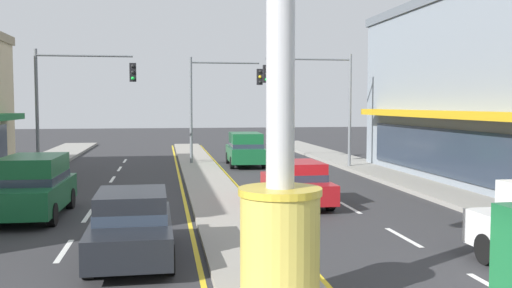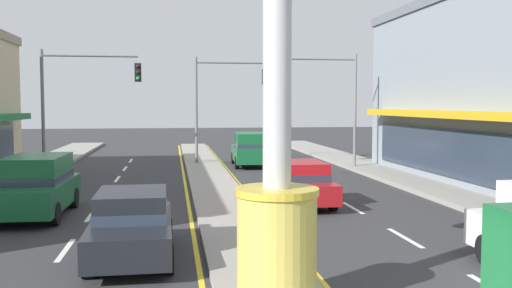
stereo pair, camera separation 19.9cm
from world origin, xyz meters
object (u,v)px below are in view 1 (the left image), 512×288
at_px(traffic_light_median_far, 217,92).
at_px(suv_near_left_lane, 33,186).
at_px(traffic_light_left_side, 74,89).
at_px(sedan_far_left_oncoming, 297,182).
at_px(traffic_light_right_side, 318,90).
at_px(suv_mid_left_lane, 245,149).
at_px(district_sign, 280,86).
at_px(sedan_kerb_right, 132,224).

height_order(traffic_light_median_far, suv_near_left_lane, traffic_light_median_far).
height_order(traffic_light_left_side, sedan_far_left_oncoming, traffic_light_left_side).
relative_size(traffic_light_right_side, suv_mid_left_lane, 1.33).
xyz_separation_m(traffic_light_left_side, suv_mid_left_lane, (8.90, 2.77, -3.26)).
xyz_separation_m(traffic_light_left_side, traffic_light_median_far, (7.39, 3.65, -0.05)).
relative_size(traffic_light_left_side, traffic_light_right_side, 1.00).
distance_m(suv_near_left_lane, sedan_far_left_oncoming, 8.66).
xyz_separation_m(district_sign, traffic_light_median_far, (1.14, 23.48, 0.38)).
height_order(suv_mid_left_lane, sedan_far_left_oncoming, suv_mid_left_lane).
bearing_deg(traffic_light_left_side, district_sign, -72.52).
distance_m(traffic_light_right_side, suv_mid_left_lane, 5.42).
distance_m(district_sign, traffic_light_right_side, 21.12).
height_order(suv_near_left_lane, sedan_kerb_right, suv_near_left_lane).
xyz_separation_m(district_sign, suv_near_left_lane, (-5.96, 9.18, -2.83)).
relative_size(district_sign, suv_near_left_lane, 1.71).
bearing_deg(traffic_light_median_far, traffic_light_left_side, -153.71).
bearing_deg(sedan_kerb_right, district_sign, -54.73).
bearing_deg(district_sign, traffic_light_right_side, 72.80).
bearing_deg(traffic_light_left_side, sedan_kerb_right, -77.42).
height_order(district_sign, suv_near_left_lane, district_sign).
height_order(traffic_light_left_side, sedan_kerb_right, traffic_light_left_side).
height_order(traffic_light_right_side, sedan_kerb_right, traffic_light_right_side).
bearing_deg(district_sign, traffic_light_median_far, 87.21).
distance_m(sedan_far_left_oncoming, sedan_kerb_right, 8.18).
relative_size(traffic_light_left_side, suv_mid_left_lane, 1.33).
xyz_separation_m(traffic_light_left_side, sedan_kerb_right, (3.58, -16.07, -3.46)).
bearing_deg(traffic_light_right_side, suv_mid_left_lane, 145.89).
distance_m(district_sign, traffic_light_left_side, 20.79).
relative_size(traffic_light_right_side, suv_near_left_lane, 1.34).
height_order(traffic_light_right_side, suv_mid_left_lane, traffic_light_right_side).
height_order(district_sign, sedan_far_left_oncoming, district_sign).
bearing_deg(sedan_far_left_oncoming, suv_near_left_lane, -174.79).
relative_size(suv_near_left_lane, suv_mid_left_lane, 1.00).
relative_size(district_sign, sedan_kerb_right, 1.83).
relative_size(traffic_light_median_far, sedan_kerb_right, 1.43).
height_order(district_sign, suv_mid_left_lane, district_sign).
relative_size(traffic_light_right_side, traffic_light_median_far, 1.00).
relative_size(district_sign, sedan_far_left_oncoming, 1.83).
bearing_deg(sedan_kerb_right, suv_mid_left_lane, 74.24).
xyz_separation_m(traffic_light_median_far, suv_near_left_lane, (-7.10, -14.30, -3.21)).
bearing_deg(traffic_light_right_side, traffic_light_median_far, 147.04).
xyz_separation_m(suv_near_left_lane, suv_mid_left_lane, (8.62, 13.42, 0.00)).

